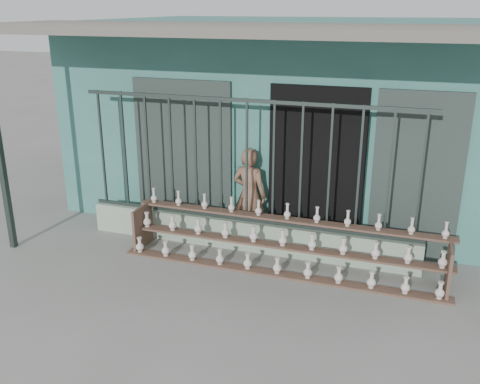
% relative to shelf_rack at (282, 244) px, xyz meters
% --- Properties ---
extents(ground, '(60.00, 60.00, 0.00)m').
position_rel_shelf_rack_xyz_m(ground, '(-0.65, -0.89, -0.36)').
color(ground, slate).
extents(workshop_building, '(7.40, 6.60, 3.21)m').
position_rel_shelf_rack_xyz_m(workshop_building, '(-0.64, 3.34, 1.26)').
color(workshop_building, '#326B62').
rests_on(workshop_building, ground).
extents(parapet_wall, '(5.00, 0.20, 0.45)m').
position_rel_shelf_rack_xyz_m(parapet_wall, '(-0.65, 0.41, -0.13)').
color(parapet_wall, gray).
rests_on(parapet_wall, ground).
extents(security_fence, '(5.00, 0.04, 1.80)m').
position_rel_shelf_rack_xyz_m(security_fence, '(-0.65, 0.41, 0.99)').
color(security_fence, '#283330').
rests_on(security_fence, parapet_wall).
extents(shelf_rack, '(4.50, 0.68, 0.85)m').
position_rel_shelf_rack_xyz_m(shelf_rack, '(0.00, 0.00, 0.00)').
color(shelf_rack, brown).
rests_on(shelf_rack, ground).
extents(elderly_woman, '(0.59, 0.43, 1.48)m').
position_rel_shelf_rack_xyz_m(elderly_woman, '(-0.70, 0.73, 0.38)').
color(elderly_woman, brown).
rests_on(elderly_woman, ground).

